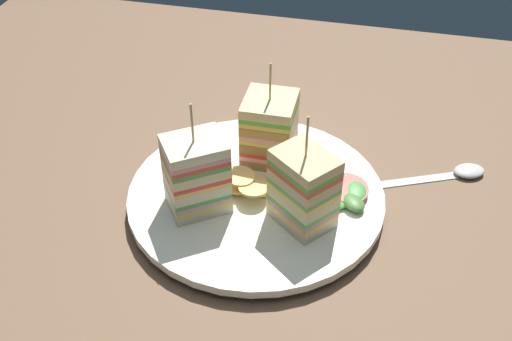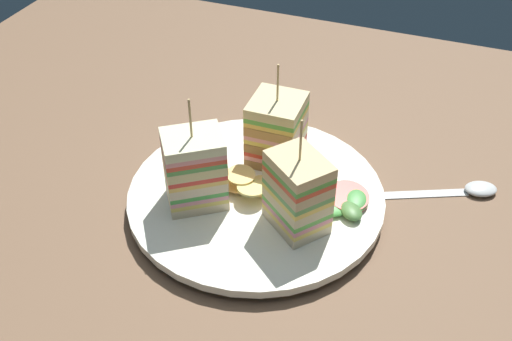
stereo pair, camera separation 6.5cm
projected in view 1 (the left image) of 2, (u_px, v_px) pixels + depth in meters
The scene contains 8 objects.
ground_plane at pixel (256, 209), 69.12cm from camera, with size 116.22×96.86×1.80cm, color brown.
plate at pixel (256, 196), 67.87cm from camera, with size 28.77×28.77×1.78cm.
sandwich_wedge_0 at pixel (303, 189), 61.18cm from camera, with size 7.79×7.53×13.20cm.
sandwich_wedge_1 at pixel (266, 128), 69.92cm from camera, with size 5.95×6.34×12.59cm.
sandwich_wedge_2 at pixel (197, 175), 62.91cm from camera, with size 8.00×7.70×13.11cm.
chip_pile at pixel (251, 184), 66.83cm from camera, with size 7.27×6.19×2.19cm.
salad_garnish at pixel (347, 192), 66.36cm from camera, with size 6.38×6.71×1.39cm.
spoon at pixel (453, 174), 71.98cm from camera, with size 15.12×8.31×1.00cm.
Camera 1 is at (11.94, -49.27, 46.29)cm, focal length 42.18 mm.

